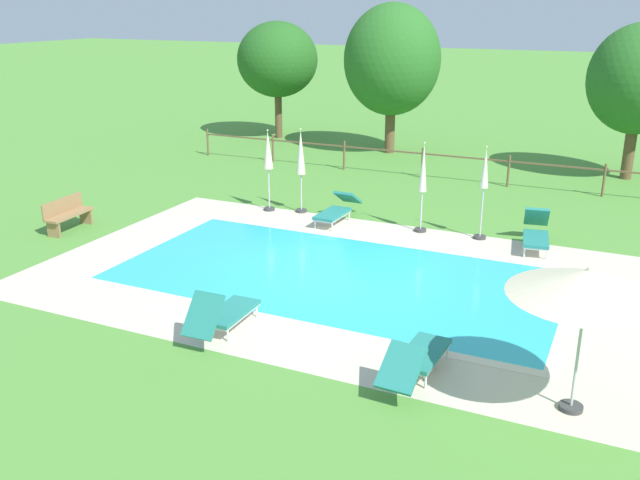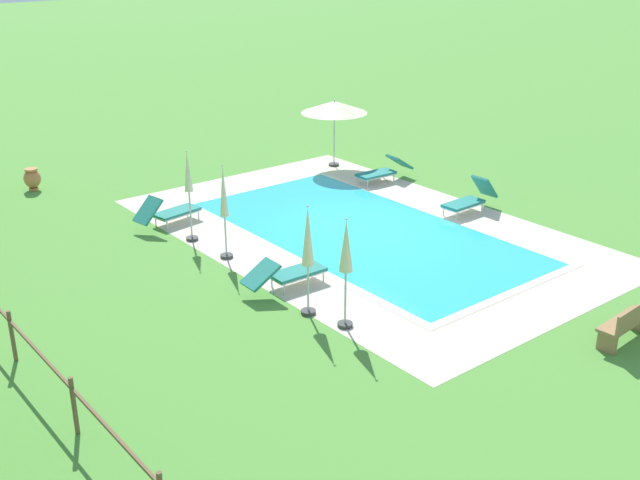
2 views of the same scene
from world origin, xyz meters
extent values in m
plane|color=#518E38|center=(0.00, 0.00, 0.00)|extent=(160.00, 160.00, 0.00)
cube|color=beige|center=(0.00, 0.00, 0.00)|extent=(13.20, 8.36, 0.01)
cube|color=#2DB7C6|center=(0.00, 0.00, 0.01)|extent=(9.73, 4.89, 0.01)
cube|color=beige|center=(0.00, 2.56, 0.01)|extent=(10.21, 0.24, 0.01)
cube|color=beige|center=(0.00, -2.56, 0.01)|extent=(10.21, 0.24, 0.01)
cube|color=beige|center=(4.99, 0.00, 0.01)|extent=(0.24, 4.89, 0.01)
cube|color=beige|center=(-4.99, 0.00, 0.01)|extent=(0.24, 4.89, 0.01)
cube|color=#237A70|center=(3.81, 3.57, 0.32)|extent=(0.80, 1.38, 0.07)
cube|color=#237A70|center=(3.66, 4.51, 0.60)|extent=(0.70, 0.75, 0.63)
cube|color=silver|center=(3.81, 3.57, 0.26)|extent=(0.76, 1.35, 0.04)
cylinder|color=silver|center=(4.15, 3.06, 0.14)|extent=(0.04, 0.04, 0.28)
cylinder|color=silver|center=(3.64, 2.98, 0.14)|extent=(0.04, 0.04, 0.28)
cylinder|color=silver|center=(3.97, 4.16, 0.14)|extent=(0.04, 0.04, 0.28)
cylinder|color=silver|center=(3.47, 4.07, 0.14)|extent=(0.04, 0.04, 0.28)
cube|color=#237A70|center=(3.02, -3.25, 0.32)|extent=(0.66, 1.33, 0.07)
cube|color=#237A70|center=(2.97, -4.25, 0.54)|extent=(0.64, 0.77, 0.51)
cube|color=silver|center=(3.02, -3.25, 0.26)|extent=(0.63, 1.30, 0.04)
cylinder|color=silver|center=(2.79, -2.69, 0.14)|extent=(0.04, 0.04, 0.28)
cylinder|color=silver|center=(3.30, -2.71, 0.14)|extent=(0.04, 0.04, 0.28)
cylinder|color=silver|center=(2.73, -3.79, 0.14)|extent=(0.04, 0.04, 0.28)
cylinder|color=silver|center=(3.24, -3.81, 0.14)|extent=(0.04, 0.04, 0.28)
cube|color=#237A70|center=(-1.59, 3.43, 0.32)|extent=(0.64, 1.32, 0.07)
cube|color=#237A70|center=(-1.57, 4.44, 0.53)|extent=(0.62, 0.78, 0.48)
cube|color=silver|center=(-1.59, 3.43, 0.26)|extent=(0.60, 1.29, 0.04)
cylinder|color=silver|center=(-1.35, 2.87, 0.14)|extent=(0.04, 0.04, 0.28)
cylinder|color=silver|center=(-1.86, 2.88, 0.14)|extent=(0.04, 0.04, 0.28)
cylinder|color=silver|center=(-1.32, 3.97, 0.14)|extent=(0.04, 0.04, 0.28)
cylinder|color=silver|center=(-1.83, 3.99, 0.14)|extent=(0.04, 0.04, 0.28)
cube|color=#237A70|center=(-0.73, -3.22, 0.32)|extent=(0.64, 1.32, 0.07)
cube|color=#237A70|center=(-0.71, -4.14, 0.63)|extent=(0.62, 0.62, 0.69)
cube|color=silver|center=(-0.73, -3.22, 0.26)|extent=(0.61, 1.29, 0.04)
cylinder|color=silver|center=(-1.01, -2.67, 0.14)|extent=(0.04, 0.04, 0.28)
cylinder|color=silver|center=(-0.50, -2.66, 0.14)|extent=(0.04, 0.04, 0.28)
cylinder|color=silver|center=(-0.97, -3.78, 0.14)|extent=(0.04, 0.04, 0.28)
cylinder|color=silver|center=(-0.46, -3.76, 0.14)|extent=(0.04, 0.04, 0.28)
cylinder|color=#383838|center=(5.41, -3.47, 0.04)|extent=(0.36, 0.36, 0.08)
cylinder|color=#B2B5B7|center=(5.41, -3.47, 1.12)|extent=(0.04, 0.04, 2.25)
cone|color=beige|center=(5.41, -3.47, 2.07)|extent=(2.26, 2.26, 0.40)
sphere|color=beige|center=(5.41, -3.47, 2.28)|extent=(0.06, 0.06, 0.06)
cylinder|color=#383838|center=(-3.84, 3.90, 0.04)|extent=(0.32, 0.32, 0.08)
cylinder|color=#B2B5B7|center=(-3.84, 3.90, 0.63)|extent=(0.04, 0.04, 1.26)
cone|color=beige|center=(-3.84, 3.90, 1.80)|extent=(0.29, 0.29, 1.08)
sphere|color=beige|center=(-3.84, 3.90, 2.37)|extent=(0.05, 0.05, 0.05)
cylinder|color=#383838|center=(0.79, 3.86, 0.04)|extent=(0.32, 0.32, 0.08)
cylinder|color=#B2B5B7|center=(0.79, 3.86, 0.56)|extent=(0.04, 0.04, 1.11)
cone|color=beige|center=(0.79, 3.86, 1.74)|extent=(0.22, 0.22, 1.26)
sphere|color=beige|center=(0.79, 3.86, 2.39)|extent=(0.05, 0.05, 0.05)
cylinder|color=#383838|center=(2.36, 3.93, 0.04)|extent=(0.32, 0.32, 0.08)
cylinder|color=#B2B5B7|center=(2.36, 3.93, 0.68)|extent=(0.04, 0.04, 1.37)
cone|color=beige|center=(2.36, 3.93, 1.88)|extent=(0.22, 0.22, 1.03)
sphere|color=beige|center=(2.36, 3.93, 2.41)|extent=(0.05, 0.05, 0.05)
cylinder|color=#383838|center=(-2.91, 4.14, 0.04)|extent=(0.32, 0.32, 0.08)
cylinder|color=#B2B5B7|center=(-2.91, 4.14, 0.57)|extent=(0.04, 0.04, 1.14)
cone|color=beige|center=(-2.91, 4.14, 1.78)|extent=(0.27, 0.27, 1.27)
sphere|color=beige|center=(-2.91, 4.14, 2.43)|extent=(0.05, 0.05, 0.05)
cube|color=#937047|center=(-7.77, 0.00, 0.44)|extent=(0.54, 1.53, 0.06)
cube|color=#937047|center=(-7.97, -0.01, 0.67)|extent=(0.15, 1.50, 0.40)
cube|color=#937047|center=(-7.81, 0.63, 0.21)|extent=(0.40, 0.09, 0.41)
cube|color=#937047|center=(-7.72, -0.64, 0.21)|extent=(0.40, 0.09, 0.41)
cylinder|color=brown|center=(-9.81, 9.68, 0.53)|extent=(0.08, 0.08, 1.05)
cylinder|color=brown|center=(-6.86, 9.68, 0.53)|extent=(0.08, 0.08, 1.05)
cylinder|color=brown|center=(-3.91, 9.68, 0.53)|extent=(0.08, 0.08, 1.05)
cylinder|color=brown|center=(-0.96, 9.68, 0.53)|extent=(0.08, 0.08, 1.05)
cylinder|color=brown|center=(1.99, 9.68, 0.53)|extent=(0.08, 0.08, 1.05)
cylinder|color=brown|center=(4.93, 9.68, 0.53)|extent=(0.08, 0.08, 1.05)
cube|color=brown|center=(0.51, 9.68, 0.85)|extent=(20.64, 0.05, 0.05)
cylinder|color=brown|center=(-9.06, 14.26, 1.11)|extent=(0.32, 0.32, 2.21)
ellipsoid|color=#235B1E|center=(-9.06, 14.26, 3.43)|extent=(3.52, 3.52, 3.24)
cylinder|color=brown|center=(5.49, 12.54, 1.01)|extent=(0.38, 0.38, 2.02)
ellipsoid|color=#286623|center=(5.49, 12.54, 3.39)|extent=(3.38, 3.38, 3.66)
cylinder|color=brown|center=(-3.44, 13.26, 1.03)|extent=(0.40, 0.40, 2.05)
ellipsoid|color=#286623|center=(-3.44, 13.26, 3.67)|extent=(3.79, 3.79, 4.31)
camera|label=1|loc=(5.82, -13.32, 5.83)|focal=39.14mm
camera|label=2|loc=(-14.58, 13.18, 7.59)|focal=43.43mm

